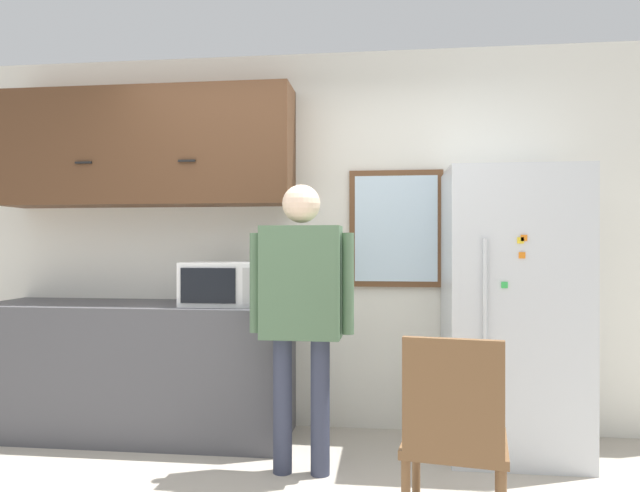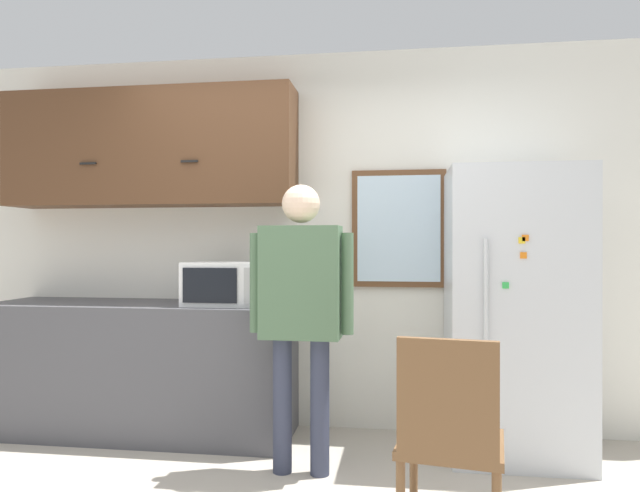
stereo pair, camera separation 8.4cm
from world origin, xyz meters
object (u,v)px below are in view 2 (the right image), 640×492
Objects in this scene: refrigerator at (514,312)px; chair at (450,433)px; microwave at (226,283)px; person at (301,297)px.

chair is at bearing -112.16° from refrigerator.
microwave reaches higher than chair.
chair is at bearing -41.32° from microwave.
person is 1.18m from chair.
chair is at bearing -42.06° from person.
microwave is 1.88m from refrigerator.
microwave is at bearing -32.04° from chair.
refrigerator is (1.27, 0.49, -0.12)m from person.
refrigerator reaches higher than person.
person is 1.79× the size of chair.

